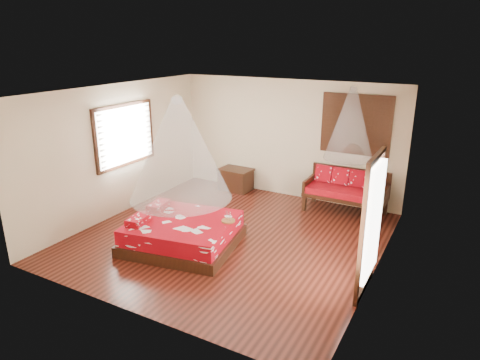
{
  "coord_description": "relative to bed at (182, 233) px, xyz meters",
  "views": [
    {
      "loc": [
        3.81,
        -6.53,
        3.69
      ],
      "look_at": [
        0.14,
        0.15,
        1.15
      ],
      "focal_mm": 32.0,
      "sensor_mm": 36.0,
      "label": 1
    }
  ],
  "objects": [
    {
      "name": "room",
      "position": [
        0.61,
        0.72,
        1.15
      ],
      "size": [
        5.54,
        5.54,
        2.84
      ],
      "color": "black",
      "rests_on": "ground"
    },
    {
      "name": "mosquito_net_daybed",
      "position": [
        2.21,
        2.97,
        1.75
      ],
      "size": [
        1.03,
        1.03,
        1.5
      ],
      "primitive_type": "cone",
      "color": "white",
      "rests_on": "ceiling"
    },
    {
      "name": "window_left",
      "position": [
        -2.1,
        0.92,
        1.45
      ],
      "size": [
        0.1,
        1.74,
        1.34
      ],
      "color": "black",
      "rests_on": "wall_left"
    },
    {
      "name": "glazed_door",
      "position": [
        3.33,
        0.12,
        0.82
      ],
      "size": [
        0.08,
        1.02,
        2.16
      ],
      "color": "black",
      "rests_on": "floor"
    },
    {
      "name": "bed",
      "position": [
        0.0,
        0.0,
        0.0
      ],
      "size": [
        2.19,
        2.05,
        0.63
      ],
      "rotation": [
        0.0,
        0.0,
        0.17
      ],
      "color": "black",
      "rests_on": "floor"
    },
    {
      "name": "wine_tray",
      "position": [
        0.78,
        0.36,
        0.3
      ],
      "size": [
        0.25,
        0.25,
        0.2
      ],
      "rotation": [
        0.0,
        0.0,
        -0.18
      ],
      "color": "brown",
      "rests_on": "bed"
    },
    {
      "name": "mosquito_net_main",
      "position": [
        0.01,
        0.0,
        1.6
      ],
      "size": [
        1.82,
        1.82,
        1.8
      ],
      "primitive_type": "cone",
      "color": "white",
      "rests_on": "ceiling"
    },
    {
      "name": "shutter_panel",
      "position": [
        2.21,
        3.43,
        1.65
      ],
      "size": [
        1.52,
        0.06,
        1.32
      ],
      "color": "black",
      "rests_on": "wall_back"
    },
    {
      "name": "daybed",
      "position": [
        2.21,
        3.1,
        0.27
      ],
      "size": [
        1.76,
        0.78,
        0.94
      ],
      "color": "black",
      "rests_on": "floor"
    },
    {
      "name": "storage_chest",
      "position": [
        -0.64,
        3.17,
        0.03
      ],
      "size": [
        0.83,
        0.63,
        0.55
      ],
      "rotation": [
        0.0,
        0.0,
        -0.06
      ],
      "color": "black",
      "rests_on": "floor"
    }
  ]
}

